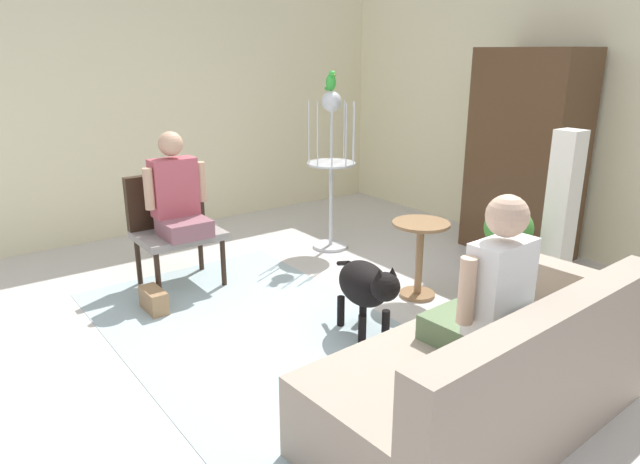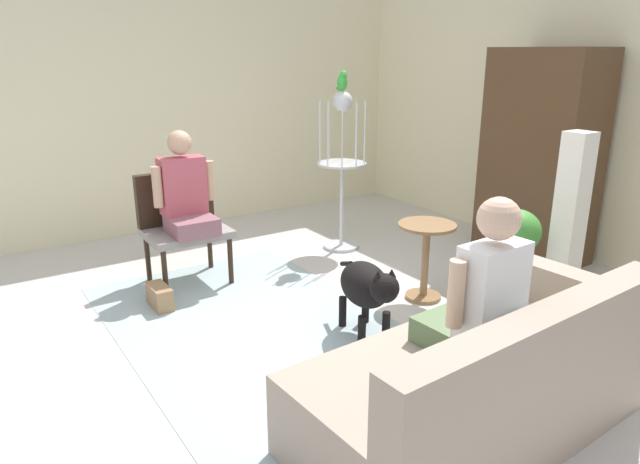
# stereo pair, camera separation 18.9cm
# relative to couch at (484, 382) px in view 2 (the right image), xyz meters

# --- Properties ---
(ground_plane) EXTENTS (7.31, 7.31, 0.00)m
(ground_plane) POSITION_rel_couch_xyz_m (-1.45, -0.15, -0.30)
(ground_plane) COLOR beige
(back_wall) EXTENTS (6.65, 0.12, 2.89)m
(back_wall) POSITION_rel_couch_xyz_m (-1.45, 2.96, 1.14)
(back_wall) COLOR beige
(back_wall) RESTS_ON ground
(left_wall) EXTENTS (0.12, 6.69, 2.89)m
(left_wall) POSITION_rel_couch_xyz_m (-4.54, 0.15, 1.14)
(left_wall) COLOR beige
(left_wall) RESTS_ON ground
(area_rug) EXTENTS (3.16, 1.83, 0.01)m
(area_rug) POSITION_rel_couch_xyz_m (-1.58, -0.43, -0.30)
(area_rug) COLOR #9EB2B7
(area_rug) RESTS_ON ground
(couch) EXTENTS (1.01, 1.97, 0.83)m
(couch) POSITION_rel_couch_xyz_m (0.00, 0.00, 0.00)
(couch) COLOR gray
(couch) RESTS_ON ground
(armchair) EXTENTS (0.56, 0.68, 0.94)m
(armchair) POSITION_rel_couch_xyz_m (-2.93, -0.50, 0.26)
(armchair) COLOR black
(armchair) RESTS_ON ground
(person_on_couch) EXTENTS (0.48, 0.51, 0.84)m
(person_on_couch) POSITION_rel_couch_xyz_m (-0.04, -0.03, 0.48)
(person_on_couch) COLOR #59714A
(person_on_armchair) EXTENTS (0.44, 0.53, 0.84)m
(person_on_armchair) POSITION_rel_couch_xyz_m (-2.79, -0.50, 0.51)
(person_on_armchair) COLOR #87545E
(round_end_table) EXTENTS (0.46, 0.46, 0.63)m
(round_end_table) POSITION_rel_couch_xyz_m (-1.44, 0.95, 0.10)
(round_end_table) COLOR olive
(round_end_table) RESTS_ON ground
(dog) EXTENTS (0.79, 0.40, 0.60)m
(dog) POSITION_rel_couch_xyz_m (-1.17, 0.15, 0.08)
(dog) COLOR black
(dog) RESTS_ON ground
(bird_cage_stand) EXTENTS (0.48, 0.48, 1.56)m
(bird_cage_stand) POSITION_rel_couch_xyz_m (-2.83, 1.13, 0.61)
(bird_cage_stand) COLOR silver
(bird_cage_stand) RESTS_ON ground
(parrot) EXTENTS (0.17, 0.10, 0.19)m
(parrot) POSITION_rel_couch_xyz_m (-2.85, 1.13, 1.35)
(parrot) COLOR green
(parrot) RESTS_ON bird_cage_stand
(potted_plant) EXTENTS (0.37, 0.37, 0.80)m
(potted_plant) POSITION_rel_couch_xyz_m (-0.92, 1.36, 0.20)
(potted_plant) COLOR #4C5156
(potted_plant) RESTS_ON ground
(column_lamp) EXTENTS (0.20, 0.20, 1.40)m
(column_lamp) POSITION_rel_couch_xyz_m (-0.64, 1.58, 0.39)
(column_lamp) COLOR #4C4742
(column_lamp) RESTS_ON ground
(armoire_cabinet) EXTENTS (1.00, 0.56, 1.96)m
(armoire_cabinet) POSITION_rel_couch_xyz_m (-1.63, 2.55, 0.68)
(armoire_cabinet) COLOR #4C331E
(armoire_cabinet) RESTS_ON ground
(handbag) EXTENTS (0.29, 0.13, 0.18)m
(handbag) POSITION_rel_couch_xyz_m (-2.45, -0.89, -0.21)
(handbag) COLOR #99724C
(handbag) RESTS_ON ground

